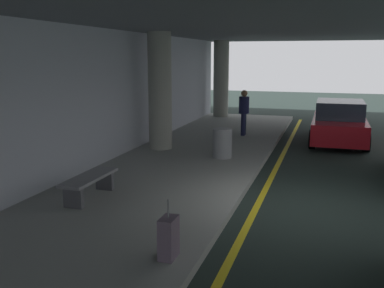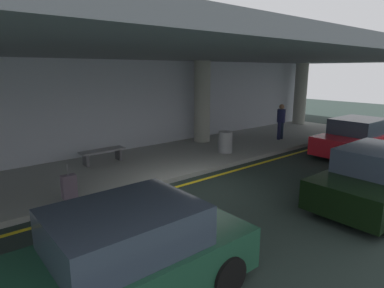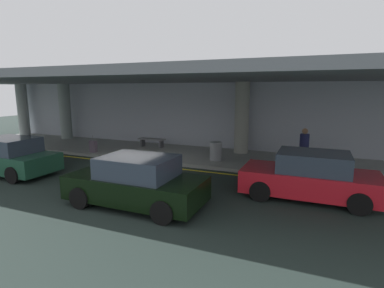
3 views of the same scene
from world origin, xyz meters
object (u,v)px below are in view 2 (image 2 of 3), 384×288
Objects in this scene: traveler_with_luggage at (281,119)px; car_dark_green at (122,259)px; suitcase_upright_primary at (69,187)px; support_column_center at (202,102)px; bench_metal at (102,153)px; trash_bin_steel at (225,142)px; support_column_right_mid at (300,94)px; car_red at (356,138)px; car_black at (377,178)px.

car_dark_green is at bearing 41.48° from traveler_with_luggage.
support_column_center is at bearing 42.48° from suitcase_upright_primary.
trash_bin_steel is at bearing -21.32° from bench_metal.
support_column_right_mid is at bearing 31.08° from suitcase_upright_primary.
car_red is 10.00m from bench_metal.
car_dark_green is 1.00× the size of car_black.
car_dark_green is 2.56× the size of bench_metal.
support_column_center is 8.26m from car_black.
car_dark_green is 8.76m from trash_bin_steel.
car_black reaches higher than suitcase_upright_primary.
trash_bin_steel is at bearing -106.96° from support_column_center.
support_column_center is 4.29× the size of trash_bin_steel.
support_column_right_mid is 9.05m from trash_bin_steel.
car_red is 5.32m from trash_bin_steel.
support_column_center reaches higher than trash_bin_steel.
car_red is at bearing -129.30° from support_column_right_mid.
car_red reaches higher than suitcase_upright_primary.
support_column_center is 3.89m from traveler_with_luggage.
bench_metal is (-5.12, -0.45, -1.47)m from support_column_center.
traveler_with_luggage reaches higher than suitcase_upright_primary.
suitcase_upright_primary reaches higher than trash_bin_steel.
support_column_right_mid is (8.00, 0.00, 0.00)m from support_column_center.
support_column_right_mid is at bearing -138.97° from car_black.
support_column_right_mid is 15.55m from suitcase_upright_primary.
car_red is at bearing -57.21° from support_column_center.
bench_metal is 1.88× the size of trash_bin_steel.
support_column_right_mid reaches higher than bench_metal.
trash_bin_steel is (-4.19, 3.28, -0.14)m from car_red.
support_column_center is at bearing 73.04° from trash_bin_steel.
support_column_center is 0.89× the size of car_red.
car_dark_green is 12.18m from traveler_with_luggage.
car_red and car_black have the same top height.
support_column_center is 2.69m from trash_bin_steel.
trash_bin_steel is (-8.67, -2.19, -1.40)m from support_column_right_mid.
car_black reaches higher than trash_bin_steel.
car_dark_green is 4.56× the size of suitcase_upright_primary.
traveler_with_luggage is at bearing -11.07° from bench_metal.
bench_metal is at bearing -174.95° from support_column_center.
car_red is (-4.48, -5.47, -1.26)m from support_column_right_mid.
support_column_right_mid is at bearing -140.06° from traveler_with_luggage.
car_black is 4.82× the size of trash_bin_steel.
car_black is 5.91m from trash_bin_steel.
suitcase_upright_primary is at bearing -168.91° from support_column_right_mid.
bench_metal is (-8.30, 1.62, -0.61)m from traveler_with_luggage.
support_column_center is 2.28× the size of bench_metal.
car_black is (-1.18, -8.07, -1.26)m from support_column_center.
suitcase_upright_primary is at bearing -17.27° from car_red.
car_red is 4.82× the size of trash_bin_steel.
traveler_with_luggage is (3.18, -2.08, -0.86)m from support_column_center.
car_red is 1.00× the size of car_black.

